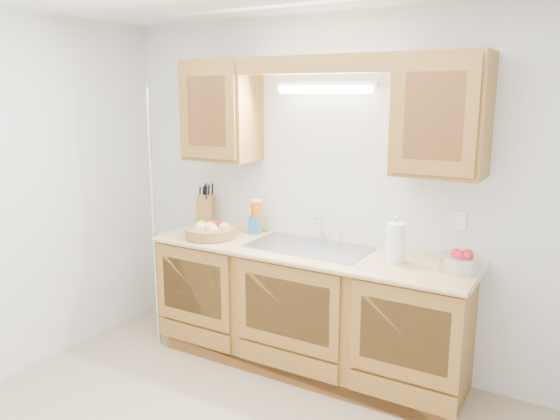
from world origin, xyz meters
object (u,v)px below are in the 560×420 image
Objects in this scene: fruit_basket at (211,231)px; apple_bowl at (462,262)px; paper_towel at (395,243)px; knife_block at (205,210)px.

apple_bowl is at bearing 4.62° from fruit_basket.
fruit_basket is 1.61× the size of paper_towel.
fruit_basket is 1.80m from apple_bowl.
knife_block reaches higher than fruit_basket.
paper_towel is 0.86× the size of apple_bowl.
fruit_basket is at bearing -174.92° from paper_towel.
knife_block is (-0.27, 0.28, 0.08)m from fruit_basket.
fruit_basket is 0.40m from knife_block.
fruit_basket is 1.36× the size of knife_block.
apple_bowl is (0.41, 0.02, -0.06)m from paper_towel.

